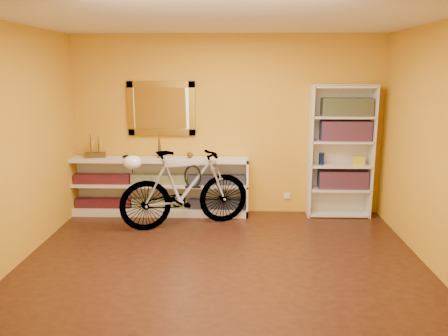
{
  "coord_description": "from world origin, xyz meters",
  "views": [
    {
      "loc": [
        0.18,
        -4.66,
        2.12
      ],
      "look_at": [
        0.0,
        0.7,
        0.95
      ],
      "focal_mm": 36.71,
      "sensor_mm": 36.0,
      "label": 1
    }
  ],
  "objects_px": {
    "bookcase": "(341,152)",
    "bicycle": "(185,188)",
    "console_unit": "(160,186)",
    "helmet": "(132,162)"
  },
  "relations": [
    {
      "from": "console_unit",
      "to": "bicycle",
      "type": "height_order",
      "value": "bicycle"
    },
    {
      "from": "bookcase",
      "to": "bicycle",
      "type": "bearing_deg",
      "value": -165.97
    },
    {
      "from": "console_unit",
      "to": "bicycle",
      "type": "relative_size",
      "value": 1.43
    },
    {
      "from": "bookcase",
      "to": "bicycle",
      "type": "height_order",
      "value": "bookcase"
    },
    {
      "from": "console_unit",
      "to": "helmet",
      "type": "relative_size",
      "value": 10.85
    },
    {
      "from": "helmet",
      "to": "bookcase",
      "type": "bearing_deg",
      "value": 15.64
    },
    {
      "from": "console_unit",
      "to": "helmet",
      "type": "bearing_deg",
      "value": -105.17
    },
    {
      "from": "bookcase",
      "to": "bicycle",
      "type": "relative_size",
      "value": 1.05
    },
    {
      "from": "console_unit",
      "to": "bookcase",
      "type": "bearing_deg",
      "value": 0.55
    },
    {
      "from": "bookcase",
      "to": "helmet",
      "type": "bearing_deg",
      "value": -164.36
    }
  ]
}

